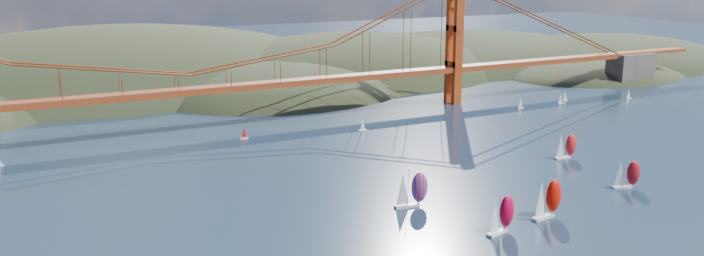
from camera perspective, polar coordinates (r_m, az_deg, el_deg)
name	(u,v)px	position (r m, az deg, el deg)	size (l,w,h in m)	color
headlands	(231,105)	(375.52, -10.05, 1.86)	(725.00, 225.00, 96.00)	black
bridge	(183,47)	(262.60, -13.83, 6.54)	(552.00, 12.00, 55.00)	maroon
racer_0	(501,214)	(167.29, 12.25, -7.02)	(9.04, 5.18, 10.13)	white
racer_1	(547,198)	(179.60, 15.90, -5.65)	(9.74, 4.77, 10.97)	silver
racer_2	(626,174)	(210.21, 21.84, -3.56)	(8.15, 4.96, 9.12)	white
racer_3	(566,146)	(234.93, 17.33, -1.43)	(8.10, 3.48, 9.20)	white
racer_rwb	(411,189)	(181.09, 4.90, -5.06)	(9.38, 4.53, 10.57)	white
distant_boat_4	(520,103)	(310.84, 13.82, 2.02)	(3.00, 2.00, 4.70)	silver
distant_boat_5	(561,99)	(325.79, 16.95, 2.34)	(3.00, 2.00, 4.70)	silver
distant_boat_6	(565,96)	(333.46, 17.29, 2.57)	(3.00, 2.00, 4.70)	silver
distant_boat_7	(629,94)	(348.58, 22.01, 2.65)	(3.00, 2.00, 4.70)	silver
distant_boat_8	(363,125)	(261.43, 0.89, 0.26)	(3.00, 2.00, 4.70)	silver
distant_boat_9	(244,132)	(252.83, -8.96, -0.37)	(3.00, 2.00, 4.70)	silver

